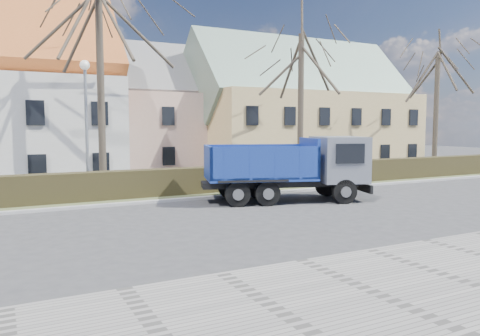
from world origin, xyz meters
TOP-DOWN VIEW (x-y plane):
  - ground at (0.00, 0.00)m, footprint 120.00×120.00m
  - sidewalk_near at (0.00, -8.50)m, footprint 80.00×5.00m
  - curb_far at (0.00, 4.60)m, footprint 80.00×0.30m
  - grass_strip at (0.00, 6.20)m, footprint 80.00×3.00m
  - hedge at (0.00, 6.00)m, footprint 60.00×0.90m
  - building_pink at (4.00, 20.00)m, footprint 10.80×8.80m
  - building_yellow at (16.00, 17.00)m, footprint 18.80×10.80m
  - tree_1 at (-2.00, 8.50)m, footprint 9.20×9.20m
  - tree_2 at (10.00, 8.50)m, footprint 8.00×8.00m
  - tree_3 at (22.00, 8.50)m, footprint 7.60×7.60m
  - dump_truck at (4.71, 2.40)m, footprint 8.10×5.01m
  - streetlight at (-2.98, 7.00)m, footprint 0.51×0.51m
  - parked_car_b at (16.36, 9.96)m, footprint 4.45×2.20m

SIDE VIEW (x-z plane):
  - ground at x=0.00m, z-range 0.00..0.00m
  - sidewalk_near at x=0.00m, z-range 0.00..0.08m
  - grass_strip at x=0.00m, z-range 0.00..0.10m
  - curb_far at x=0.00m, z-range 0.00..0.12m
  - parked_car_b at x=16.36m, z-range 0.00..1.24m
  - hedge at x=0.00m, z-range 0.00..1.30m
  - dump_truck at x=4.71m, z-range 0.00..3.04m
  - streetlight at x=-2.98m, z-range 0.00..6.50m
  - building_pink at x=4.00m, z-range 0.00..8.00m
  - building_yellow at x=16.00m, z-range 0.00..8.50m
  - tree_3 at x=22.00m, z-range 0.00..10.45m
  - tree_2 at x=10.00m, z-range 0.00..11.00m
  - tree_1 at x=-2.00m, z-range 0.00..12.65m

